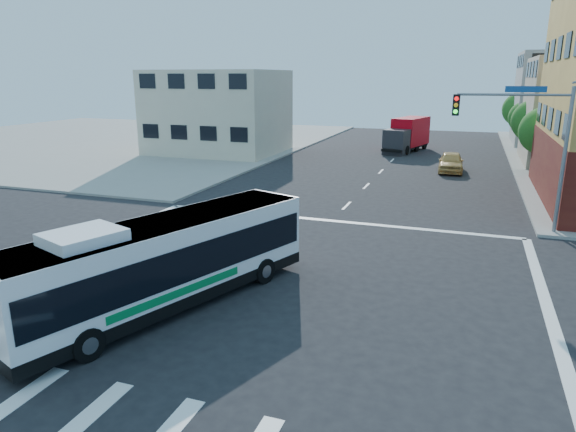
% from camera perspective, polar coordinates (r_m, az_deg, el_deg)
% --- Properties ---
extents(ground, '(120.00, 120.00, 0.00)m').
position_cam_1_polar(ground, '(18.83, -2.66, -7.99)').
color(ground, black).
rests_on(ground, ground).
extents(sidewalk_nw, '(50.00, 50.00, 0.15)m').
position_cam_1_polar(sidewalk_nw, '(66.22, -19.72, 8.02)').
color(sidewalk_nw, '#99968D').
rests_on(sidewalk_nw, ground).
extents(building_east_far, '(12.06, 10.06, 10.00)m').
position_cam_1_polar(building_east_far, '(64.85, 29.37, 11.23)').
color(building_east_far, '#9F9F9A').
rests_on(building_east_far, ground).
extents(building_west, '(12.06, 10.06, 8.00)m').
position_cam_1_polar(building_west, '(51.80, -7.77, 11.35)').
color(building_west, beige).
rests_on(building_west, ground).
extents(signal_mast_ne, '(7.91, 1.13, 8.07)m').
position_cam_1_polar(signal_mast_ne, '(26.83, 25.07, 8.63)').
color(signal_mast_ne, gray).
rests_on(signal_mast_ne, ground).
extents(street_tree_a, '(3.60, 3.60, 5.53)m').
position_cam_1_polar(street_tree_a, '(44.40, 26.67, 8.72)').
color(street_tree_a, '#362613').
rests_on(street_tree_a, ground).
extents(street_tree_b, '(3.80, 3.80, 5.79)m').
position_cam_1_polar(street_tree_b, '(52.31, 25.72, 9.77)').
color(street_tree_b, '#362613').
rests_on(street_tree_b, ground).
extents(street_tree_c, '(3.40, 3.40, 5.29)m').
position_cam_1_polar(street_tree_c, '(60.28, 24.97, 10.11)').
color(street_tree_c, '#362613').
rests_on(street_tree_c, ground).
extents(street_tree_d, '(4.00, 4.00, 6.03)m').
position_cam_1_polar(street_tree_d, '(68.21, 24.46, 10.96)').
color(street_tree_d, '#362613').
rests_on(street_tree_d, ground).
extents(transit_bus, '(6.00, 11.13, 3.26)m').
position_cam_1_polar(transit_bus, '(17.26, -13.40, -4.92)').
color(transit_bus, black).
rests_on(transit_bus, ground).
extents(box_truck, '(3.96, 7.76, 3.36)m').
position_cam_1_polar(box_truck, '(54.05, 13.08, 8.73)').
color(box_truck, '#26252B').
rests_on(box_truck, ground).
extents(parked_car, '(2.03, 4.70, 1.58)m').
position_cam_1_polar(parked_car, '(43.34, 17.65, 5.75)').
color(parked_car, '#DAAB59').
rests_on(parked_car, ground).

